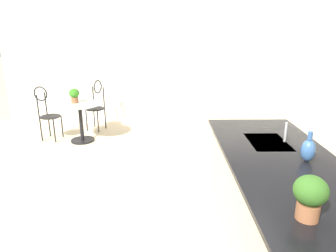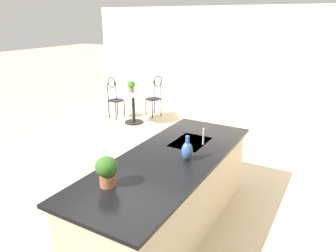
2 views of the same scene
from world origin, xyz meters
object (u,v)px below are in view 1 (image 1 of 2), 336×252
bistro_table (81,119)px  chair_near_window (96,103)px  chair_by_island (47,111)px  potted_plant_on_table (74,95)px  vase_on_counter (308,150)px  potted_plant_counter_far (310,195)px

bistro_table → chair_near_window: chair_near_window is taller
chair_near_window → chair_by_island: size_ratio=1.00×
chair_by_island → potted_plant_on_table: chair_by_island is taller
bistro_table → vase_on_counter: bearing=44.0°
chair_near_window → vase_on_counter: bearing=36.2°
chair_near_window → potted_plant_on_table: 0.78m
potted_plant_counter_far → chair_near_window: bearing=-153.2°
potted_plant_on_table → potted_plant_counter_far: bearing=33.2°
bistro_table → chair_near_window: bearing=169.0°
bistro_table → chair_by_island: (-0.12, -0.67, 0.13)m
potted_plant_counter_far → vase_on_counter: potted_plant_counter_far is taller
potted_plant_counter_far → bistro_table: bearing=-147.3°
potted_plant_counter_far → vase_on_counter: 0.99m
chair_by_island → potted_plant_on_table: 0.65m
chair_near_window → potted_plant_counter_far: size_ratio=3.44×
potted_plant_counter_far → vase_on_counter: size_ratio=1.05×
potted_plant_counter_far → vase_on_counter: bearing=156.1°
potted_plant_on_table → vase_on_counter: size_ratio=0.93×
bistro_table → potted_plant_on_table: 0.47m
vase_on_counter → chair_near_window: bearing=-143.8°
chair_near_window → chair_by_island: 1.03m
chair_near_window → potted_plant_counter_far: (4.66, 2.36, 0.52)m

